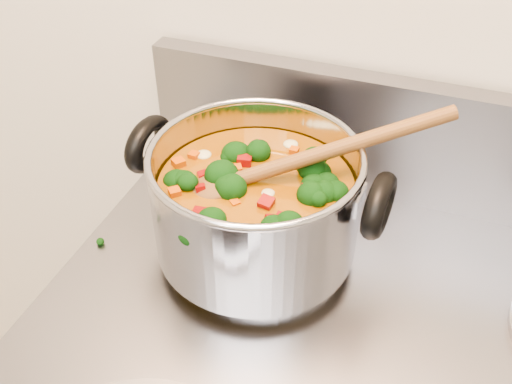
# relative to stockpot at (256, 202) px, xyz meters

# --- Properties ---
(stockpot) EXTENTS (0.28, 0.22, 0.14)m
(stockpot) POSITION_rel_stockpot_xyz_m (0.00, 0.00, 0.00)
(stockpot) COLOR #A7A7AF
(stockpot) RESTS_ON electric_range
(wooden_spoon) EXTENTS (0.27, 0.17, 0.09)m
(wooden_spoon) POSITION_rel_stockpot_xyz_m (0.02, 0.01, 0.04)
(wooden_spoon) COLOR brown
(wooden_spoon) RESTS_ON stockpot
(cooktop_crumbs) EXTENTS (0.18, 0.28, 0.01)m
(cooktop_crumbs) POSITION_rel_stockpot_xyz_m (-0.11, -0.00, -0.07)
(cooktop_crumbs) COLOR black
(cooktop_crumbs) RESTS_ON electric_range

